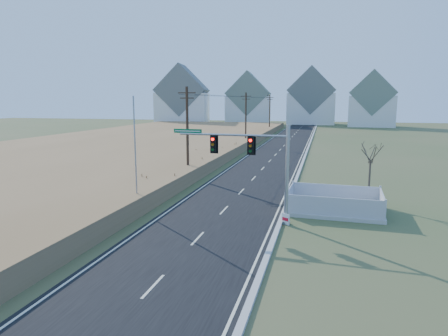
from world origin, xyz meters
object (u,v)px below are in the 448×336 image
open_sign (285,219)px  traffic_signal_mast (258,161)px  flagpole (136,167)px  bare_tree (371,152)px  fence_enclosure (334,207)px

open_sign → traffic_signal_mast: bearing=-158.3°
open_sign → flagpole: flagpole is taller
traffic_signal_mast → bare_tree: bearing=44.3°
traffic_signal_mast → fence_enclosure: size_ratio=1.16×
traffic_signal_mast → open_sign: bearing=-7.4°
fence_enclosure → flagpole: flagpole is taller
traffic_signal_mast → open_sign: traffic_signal_mast is taller
fence_enclosure → open_sign: 4.92m
open_sign → flagpole: bearing=-150.7°
traffic_signal_mast → flagpole: flagpole is taller
open_sign → bare_tree: size_ratio=0.14×
traffic_signal_mast → open_sign: (1.81, -0.35, -3.54)m
open_sign → bare_tree: 9.37m
bare_tree → traffic_signal_mast: bearing=-139.1°
traffic_signal_mast → bare_tree: 9.68m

